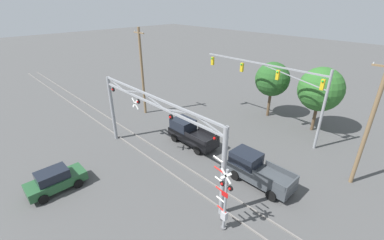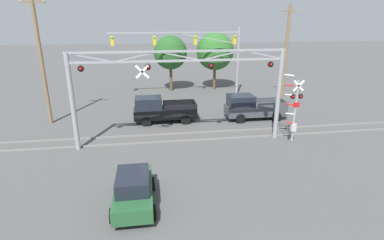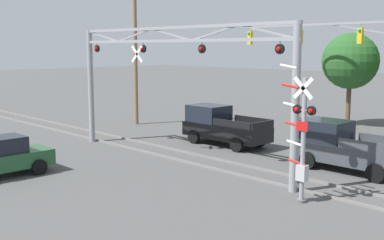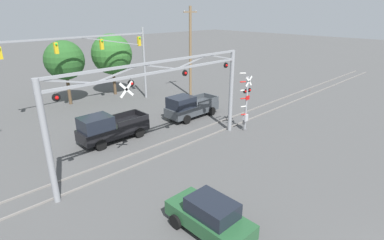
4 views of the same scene
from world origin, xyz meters
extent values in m
cube|color=gray|center=(0.00, 14.95, 0.05)|extent=(80.00, 0.08, 0.10)
cube|color=gray|center=(0.00, 16.38, 0.05)|extent=(80.00, 0.08, 0.10)
cylinder|color=gray|center=(-6.82, 14.67, 3.15)|extent=(0.31, 0.31, 6.31)
cylinder|color=gray|center=(6.82, 14.67, 3.15)|extent=(0.31, 0.31, 6.31)
cube|color=gray|center=(0.00, 14.67, 5.65)|extent=(13.94, 0.14, 0.14)
cube|color=gray|center=(0.00, 14.67, 6.24)|extent=(13.94, 0.14, 0.14)
cube|color=gray|center=(-5.45, 14.67, 5.94)|extent=(2.74, 0.08, 0.67)
cube|color=gray|center=(-2.73, 14.67, 5.94)|extent=(2.74, 0.08, 0.67)
cube|color=gray|center=(0.00, 14.67, 5.94)|extent=(2.74, 0.08, 0.67)
cube|color=gray|center=(2.73, 14.67, 5.94)|extent=(2.74, 0.08, 0.67)
cube|color=gray|center=(5.45, 14.67, 5.94)|extent=(2.74, 0.08, 0.67)
cylinder|color=black|center=(-6.06, 14.67, 5.29)|extent=(0.38, 0.10, 0.38)
sphere|color=red|center=(-6.06, 14.60, 5.29)|extent=(0.18, 0.18, 0.18)
cylinder|color=gray|center=(-6.06, 14.67, 5.53)|extent=(0.04, 0.04, 0.10)
cylinder|color=black|center=(-2.02, 14.67, 5.29)|extent=(0.38, 0.10, 0.38)
sphere|color=red|center=(-2.02, 14.60, 5.29)|extent=(0.18, 0.18, 0.18)
cylinder|color=gray|center=(-2.02, 14.67, 5.53)|extent=(0.04, 0.04, 0.10)
cylinder|color=black|center=(2.02, 14.67, 5.29)|extent=(0.38, 0.10, 0.38)
sphere|color=red|center=(2.02, 14.60, 5.29)|extent=(0.18, 0.18, 0.18)
cylinder|color=gray|center=(2.02, 14.67, 5.53)|extent=(0.04, 0.04, 0.10)
cylinder|color=black|center=(6.06, 14.67, 5.29)|extent=(0.38, 0.10, 0.38)
sphere|color=red|center=(6.06, 14.60, 5.29)|extent=(0.18, 0.18, 0.18)
cylinder|color=gray|center=(6.06, 14.67, 5.53)|extent=(0.04, 0.04, 0.10)
cube|color=white|center=(-2.39, 14.57, 5.03)|extent=(0.88, 0.03, 0.88)
cube|color=white|center=(-2.39, 14.57, 5.03)|extent=(0.88, 0.03, 0.88)
cylinder|color=black|center=(-2.39, 14.54, 5.03)|extent=(0.04, 0.04, 0.02)
cylinder|color=gray|center=(7.73, 13.83, 2.17)|extent=(0.16, 0.16, 4.35)
cylinder|color=#59595B|center=(7.73, 13.83, 0.05)|extent=(0.35, 0.35, 0.10)
cube|color=white|center=(7.73, 13.72, 4.00)|extent=(0.78, 0.03, 0.78)
cube|color=white|center=(7.73, 13.72, 4.00)|extent=(0.78, 0.03, 0.78)
cylinder|color=black|center=(7.73, 13.70, 4.00)|extent=(0.04, 0.04, 0.02)
cylinder|color=black|center=(7.45, 13.83, 3.25)|extent=(0.32, 0.09, 0.32)
sphere|color=red|center=(7.45, 13.77, 3.25)|extent=(0.16, 0.16, 0.16)
cylinder|color=black|center=(8.01, 13.83, 3.25)|extent=(0.32, 0.09, 0.32)
sphere|color=red|center=(8.01, 13.77, 3.25)|extent=(0.16, 0.16, 0.16)
cube|color=gray|center=(7.73, 13.83, 3.25)|extent=(0.64, 0.06, 0.06)
cube|color=red|center=(7.73, 13.73, 2.70)|extent=(0.44, 0.02, 0.32)
cube|color=#B2B2B7|center=(7.73, 13.83, 1.05)|extent=(0.36, 0.28, 0.56)
cylinder|color=red|center=(7.50, 13.83, 1.38)|extent=(0.68, 0.09, 0.18)
cylinder|color=white|center=(7.41, 13.83, 2.04)|extent=(0.68, 0.09, 0.18)
cylinder|color=red|center=(7.32, 13.83, 2.71)|extent=(0.68, 0.09, 0.18)
cylinder|color=white|center=(7.22, 13.83, 3.37)|extent=(0.68, 0.09, 0.18)
cylinder|color=red|center=(7.13, 13.83, 4.03)|extent=(0.68, 0.09, 0.18)
cylinder|color=white|center=(7.04, 13.83, 4.69)|extent=(0.68, 0.09, 0.18)
cube|color=#3F3F42|center=(7.60, 13.83, 0.70)|extent=(0.24, 0.12, 0.36)
cylinder|color=gray|center=(7.62, 27.07, 3.70)|extent=(0.24, 0.24, 7.40)
cube|color=gray|center=(0.87, 27.07, 6.80)|extent=(13.50, 0.14, 0.14)
cube|color=gray|center=(4.24, 27.07, 6.20)|extent=(6.76, 0.08, 1.28)
cylinder|color=gray|center=(-1.22, 27.07, 6.65)|extent=(0.04, 0.04, 0.30)
cube|color=gold|center=(-1.22, 27.07, 6.04)|extent=(0.30, 0.26, 0.93)
sphere|color=green|center=(-1.22, 26.91, 6.37)|extent=(0.18, 0.18, 0.18)
cylinder|color=gray|center=(2.95, 27.07, 6.65)|extent=(0.04, 0.04, 0.30)
cube|color=gold|center=(2.95, 27.07, 6.04)|extent=(0.30, 0.26, 0.93)
sphere|color=green|center=(2.95, 26.91, 6.37)|extent=(0.18, 0.18, 0.18)
cylinder|color=gray|center=(7.12, 27.07, 6.65)|extent=(0.04, 0.04, 0.30)
cube|color=gold|center=(7.12, 27.07, 6.04)|extent=(0.30, 0.26, 0.93)
sphere|color=green|center=(7.12, 26.91, 6.37)|extent=(0.18, 0.18, 0.18)
cube|color=black|center=(-0.76, 19.41, 0.78)|extent=(5.11, 1.87, 0.78)
cube|color=black|center=(-2.11, 19.41, 1.64)|extent=(2.12, 1.72, 0.95)
cube|color=black|center=(0.40, 18.52, 1.38)|extent=(2.59, 0.08, 0.43)
cube|color=black|center=(0.40, 20.31, 1.38)|extent=(2.59, 0.08, 0.43)
cube|color=black|center=(1.74, 19.41, 1.38)|extent=(0.10, 1.79, 0.43)
cylinder|color=black|center=(-2.35, 18.47, 0.39)|extent=(0.78, 0.24, 0.78)
cylinder|color=black|center=(-2.35, 20.36, 0.39)|extent=(0.78, 0.24, 0.78)
cylinder|color=black|center=(0.82, 18.47, 0.39)|extent=(0.78, 0.24, 0.78)
cylinder|color=black|center=(0.82, 20.36, 0.39)|extent=(0.78, 0.24, 0.78)
cube|color=#3D4247|center=(6.87, 19.00, 0.78)|extent=(5.04, 1.87, 0.78)
cube|color=black|center=(5.54, 19.00, 1.64)|extent=(2.09, 1.72, 0.95)
cube|color=#3D4247|center=(8.01, 18.11, 1.38)|extent=(2.55, 0.08, 0.43)
cube|color=#3D4247|center=(8.01, 19.89, 1.38)|extent=(2.55, 0.08, 0.43)
cube|color=#3D4247|center=(9.34, 19.00, 1.38)|extent=(0.10, 1.79, 0.43)
cylinder|color=black|center=(5.30, 18.06, 0.39)|extent=(0.78, 0.24, 0.78)
cylinder|color=black|center=(5.30, 19.95, 0.39)|extent=(0.78, 0.24, 0.78)
cylinder|color=black|center=(8.43, 18.06, 0.39)|extent=(0.78, 0.24, 0.78)
cylinder|color=black|center=(8.43, 19.95, 0.39)|extent=(0.78, 0.24, 0.78)
cube|color=#23512D|center=(-2.94, 7.83, 0.67)|extent=(1.68, 3.95, 0.67)
cube|color=black|center=(-2.94, 7.67, 1.34)|extent=(1.43, 2.05, 0.67)
cylinder|color=black|center=(-3.79, 9.01, 0.33)|extent=(0.24, 0.66, 0.66)
cylinder|color=black|center=(-2.08, 9.01, 0.33)|extent=(0.24, 0.66, 0.66)
cylinder|color=black|center=(-2.08, 6.64, 0.33)|extent=(0.24, 0.66, 0.66)
cylinder|color=brown|center=(11.61, 24.20, 4.72)|extent=(0.28, 0.28, 9.43)
cube|color=brown|center=(11.61, 24.20, 8.83)|extent=(1.80, 0.12, 0.12)
cylinder|color=silver|center=(10.79, 24.20, 8.93)|extent=(0.08, 0.08, 0.12)
cylinder|color=silver|center=(12.43, 24.20, 8.93)|extent=(0.08, 0.08, 0.12)
cylinder|color=brown|center=(0.63, 30.46, 1.56)|extent=(0.32, 0.32, 3.12)
sphere|color=#265623|center=(0.63, 30.46, 4.45)|extent=(3.81, 3.81, 3.81)
cylinder|color=brown|center=(5.87, 30.59, 1.49)|extent=(0.32, 0.32, 2.98)
sphere|color=#2D6628|center=(5.87, 30.59, 4.51)|extent=(4.37, 4.37, 4.37)
camera|label=1|loc=(14.54, 4.67, 12.66)|focal=24.00mm
camera|label=2|loc=(-2.04, -4.33, 8.23)|focal=28.00mm
camera|label=3|loc=(16.66, -0.19, 5.33)|focal=45.00mm
camera|label=4|loc=(-10.78, 0.76, 9.12)|focal=28.00mm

